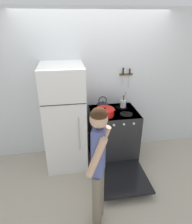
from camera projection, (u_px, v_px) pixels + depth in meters
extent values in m
plane|color=#B2A893|center=(94.00, 147.00, 4.06)|extent=(14.00, 14.00, 0.00)
cube|color=silver|center=(93.00, 86.00, 3.55)|extent=(10.00, 0.06, 2.55)
cube|color=white|center=(65.00, 118.00, 3.30)|extent=(0.66, 0.71, 1.75)
cube|color=#2D2D2D|center=(63.00, 105.00, 2.81)|extent=(0.65, 0.01, 0.01)
cylinder|color=#B2B5BA|center=(79.00, 134.00, 3.04)|extent=(0.02, 0.02, 0.56)
cube|color=#232326|center=(113.00, 135.00, 3.60)|extent=(0.81, 0.68, 0.93)
cube|color=black|center=(114.00, 112.00, 3.41)|extent=(0.79, 0.67, 0.02)
cube|color=black|center=(117.00, 145.00, 3.33)|extent=(0.71, 0.05, 0.71)
cylinder|color=black|center=(105.00, 116.00, 3.26)|extent=(0.22, 0.22, 0.01)
cylinder|color=black|center=(126.00, 114.00, 3.31)|extent=(0.22, 0.22, 0.01)
cylinder|color=black|center=(102.00, 109.00, 3.50)|extent=(0.22, 0.22, 0.01)
cylinder|color=black|center=(122.00, 108.00, 3.56)|extent=(0.22, 0.22, 0.01)
cylinder|color=silver|center=(104.00, 126.00, 3.09)|extent=(0.04, 0.02, 0.04)
cylinder|color=silver|center=(114.00, 125.00, 3.11)|extent=(0.04, 0.02, 0.04)
cylinder|color=silver|center=(124.00, 124.00, 3.13)|extent=(0.04, 0.02, 0.04)
cylinder|color=silver|center=(134.00, 123.00, 3.16)|extent=(0.04, 0.02, 0.04)
cube|color=black|center=(123.00, 178.00, 3.11)|extent=(0.75, 0.75, 0.04)
cube|color=#99999E|center=(114.00, 139.00, 3.55)|extent=(0.67, 0.37, 0.01)
cylinder|color=red|center=(105.00, 113.00, 3.24)|extent=(0.29, 0.29, 0.10)
cylinder|color=red|center=(105.00, 109.00, 3.21)|extent=(0.31, 0.31, 0.02)
sphere|color=black|center=(105.00, 108.00, 3.20)|extent=(0.03, 0.03, 0.03)
cylinder|color=red|center=(95.00, 111.00, 3.20)|extent=(0.03, 0.02, 0.02)
cylinder|color=red|center=(115.00, 110.00, 3.25)|extent=(0.03, 0.02, 0.02)
cylinder|color=black|center=(103.00, 106.00, 3.48)|extent=(0.19, 0.19, 0.10)
cone|color=black|center=(103.00, 103.00, 3.46)|extent=(0.18, 0.18, 0.03)
sphere|color=black|center=(103.00, 102.00, 3.45)|extent=(0.02, 0.02, 0.02)
cone|color=black|center=(108.00, 105.00, 3.49)|extent=(0.10, 0.03, 0.09)
torus|color=black|center=(103.00, 100.00, 3.44)|extent=(0.15, 0.01, 0.15)
cylinder|color=silver|center=(123.00, 104.00, 3.54)|extent=(0.10, 0.10, 0.13)
cylinder|color=#9E7547|center=(124.00, 99.00, 3.51)|extent=(0.05, 0.02, 0.25)
cylinder|color=#232326|center=(123.00, 100.00, 3.51)|extent=(0.02, 0.05, 0.21)
cylinder|color=#B2B5BA|center=(125.00, 101.00, 3.51)|extent=(0.05, 0.02, 0.20)
cylinder|color=#6B6051|center=(97.00, 202.00, 2.38)|extent=(0.11, 0.11, 0.77)
cylinder|color=#6B6051|center=(99.00, 192.00, 2.52)|extent=(0.11, 0.11, 0.77)
cube|color=#4C5693|center=(99.00, 151.00, 2.16)|extent=(0.19, 0.25, 0.58)
cylinder|color=tan|center=(96.00, 158.00, 2.05)|extent=(0.25, 0.16, 0.51)
cylinder|color=tan|center=(101.00, 145.00, 2.27)|extent=(0.25, 0.16, 0.51)
sphere|color=tan|center=(99.00, 119.00, 2.00)|extent=(0.19, 0.19, 0.19)
sphere|color=#382314|center=(99.00, 116.00, 1.98)|extent=(0.17, 0.17, 0.17)
cube|color=brown|center=(126.00, 74.00, 3.51)|extent=(0.24, 0.02, 0.03)
cube|color=silver|center=(123.00, 79.00, 3.53)|extent=(0.02, 0.00, 0.17)
cube|color=black|center=(123.00, 71.00, 3.47)|extent=(0.02, 0.02, 0.12)
cube|color=silver|center=(129.00, 81.00, 3.56)|extent=(0.02, 0.00, 0.24)
cube|color=black|center=(130.00, 72.00, 3.49)|extent=(0.02, 0.02, 0.10)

